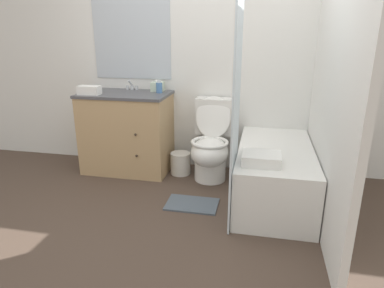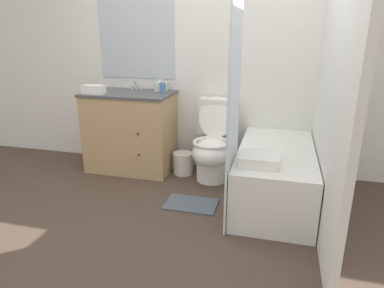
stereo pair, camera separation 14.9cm
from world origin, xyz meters
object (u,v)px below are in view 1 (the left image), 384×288
Objects in this scene: tissue_box at (158,86)px; bathtub at (274,173)px; vanity_cabinet at (127,131)px; bath_towel_folded at (261,159)px; bath_mat at (192,204)px; toilet at (211,145)px; wastebasket at (180,163)px; sink_faucet at (132,87)px; soap_dispenser at (159,87)px; hand_towel_folded at (89,90)px.

bathtub is at bearing -24.23° from tissue_box.
vanity_cabinet is 1.70m from bath_towel_folded.
tissue_box is 1.40m from bath_mat.
toilet reaches higher than bath_towel_folded.
tissue_box is (-0.64, 0.23, 0.56)m from toilet.
wastebasket is at bearing -32.29° from tissue_box.
vanity_cabinet reaches higher than bathtub.
bathtub is 10.60× the size of tissue_box.
bath_mat is (-0.07, -0.65, -0.36)m from toilet.
sink_faucet reaches higher than wastebasket.
toilet is at bearing 151.71° from bathtub.
soap_dispenser is at bearing 123.95° from bath_mat.
wastebasket is at bearing 9.88° from hand_towel_folded.
wastebasket is 0.51× the size of bath_mat.
bath_mat is at bearing 167.99° from bath_towel_folded.
sink_faucet is 0.39m from soap_dispenser.
sink_faucet is 1.84m from bath_towel_folded.
vanity_cabinet is at bearing -90.00° from sink_faucet.
bath_towel_folded is at bearing -43.34° from wastebasket.
vanity_cabinet is 4.20× the size of hand_towel_folded.
toilet is 0.75m from bathtub.
soap_dispenser is (-0.59, 0.13, 0.57)m from toilet.
toilet is 0.63× the size of bathtub.
sink_faucet and tissue_box have the same top height.
sink_faucet reaches higher than hand_towel_folded.
bathtub reaches higher than bath_mat.
vanity_cabinet is 3.12× the size of bath_towel_folded.
bathtub is (0.65, -0.35, -0.12)m from toilet.
toilet is at bearing -7.37° from wastebasket.
wastebasket is 1.27m from bath_towel_folded.
toilet is at bearing 124.00° from bath_towel_folded.
wastebasket is 0.86m from soap_dispenser.
sink_faucet is 1.84m from bathtub.
sink_faucet is 0.49m from hand_towel_folded.
hand_towel_folded is 1.61m from bath_mat.
vanity_cabinet is at bearing 141.64° from bath_mat.
hand_towel_folded is at bearing -130.90° from sink_faucet.
sink_faucet is 0.16× the size of toilet.
bathtub is at bearing 73.40° from bath_towel_folded.
sink_faucet is at bearing 134.35° from bath_mat.
soap_dispenser is (-0.25, 0.08, 0.82)m from wastebasket.
hand_towel_folded is 1.96m from bath_towel_folded.
sink_faucet reaches higher than toilet.
bathtub is at bearing -28.29° from toilet.
tissue_box is at bearing 30.02° from vanity_cabinet.
vanity_cabinet is 0.69m from wastebasket.
vanity_cabinet is 6.73× the size of sink_faucet.
vanity_cabinet is 1.67m from bathtub.
vanity_cabinet is 0.60m from hand_towel_folded.
hand_towel_folded reaches higher than bathtub.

